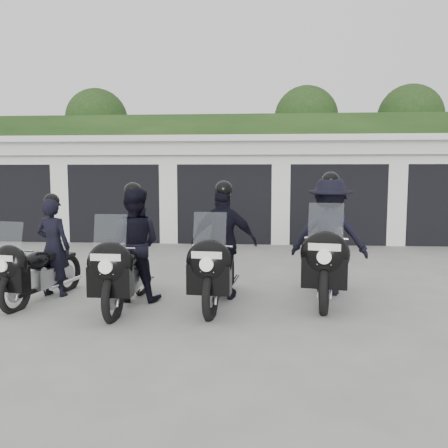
# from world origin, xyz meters

# --- Properties ---
(ground) EXTENTS (80.00, 80.00, 0.00)m
(ground) POSITION_xyz_m (0.00, 0.00, 0.00)
(ground) COLOR gray
(ground) RESTS_ON ground
(garage_block) EXTENTS (16.40, 6.80, 2.96)m
(garage_block) POSITION_xyz_m (-0.00, 8.06, 1.42)
(garage_block) COLOR silver
(garage_block) RESTS_ON ground
(background_vegetation) EXTENTS (20.00, 3.90, 5.80)m
(background_vegetation) POSITION_xyz_m (0.37, 12.92, 2.77)
(background_vegetation) COLOR #193312
(background_vegetation) RESTS_ON ground
(police_bike_a) EXTENTS (0.82, 1.92, 1.69)m
(police_bike_a) POSITION_xyz_m (-2.35, -0.58, 0.67)
(police_bike_a) COLOR black
(police_bike_a) RESTS_ON ground
(police_bike_b) EXTENTS (0.86, 2.16, 1.88)m
(police_bike_b) POSITION_xyz_m (-0.95, -0.68, 0.79)
(police_bike_b) COLOR black
(police_bike_b) RESTS_ON ground
(police_bike_c) EXTENTS (1.09, 2.18, 1.90)m
(police_bike_c) POSITION_xyz_m (0.41, -0.47, 0.80)
(police_bike_c) COLOR black
(police_bike_c) RESTS_ON ground
(police_bike_d) EXTENTS (1.32, 2.33, 2.04)m
(police_bike_d) POSITION_xyz_m (2.07, -0.03, 0.87)
(police_bike_d) COLOR black
(police_bike_d) RESTS_ON ground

